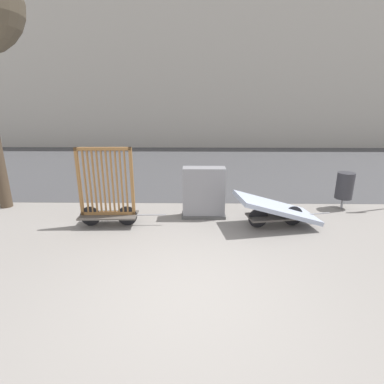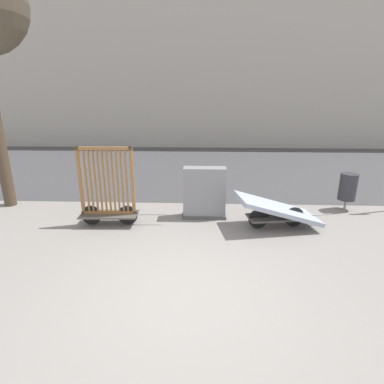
# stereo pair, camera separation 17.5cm
# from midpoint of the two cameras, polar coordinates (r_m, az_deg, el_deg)

# --- Properties ---
(ground_plane) EXTENTS (60.00, 60.00, 0.00)m
(ground_plane) POSITION_cam_midpoint_polar(r_m,az_deg,el_deg) (4.92, -1.53, -18.78)
(ground_plane) COLOR gray
(road_strip) EXTENTS (56.00, 10.25, 0.01)m
(road_strip) POSITION_cam_midpoint_polar(r_m,az_deg,el_deg) (13.62, 0.03, 5.10)
(road_strip) COLOR #424244
(road_strip) RESTS_ON ground_plane
(building_facade) EXTENTS (48.00, 4.00, 9.50)m
(building_facade) POSITION_cam_midpoint_polar(r_m,az_deg,el_deg) (20.51, 0.33, 22.56)
(building_facade) COLOR #B2ADA3
(building_facade) RESTS_ON ground_plane
(bike_cart_with_bedframe) EXTENTS (2.05, 0.60, 1.88)m
(bike_cart_with_bedframe) POSITION_cam_midpoint_polar(r_m,az_deg,el_deg) (7.26, -16.48, -1.02)
(bike_cart_with_bedframe) COLOR #4C4742
(bike_cart_with_bedframe) RESTS_ON ground_plane
(bike_cart_with_mattress) EXTENTS (2.37, 1.29, 0.81)m
(bike_cart_with_mattress) POSITION_cam_midpoint_polar(r_m,az_deg,el_deg) (7.26, 15.16, -3.20)
(bike_cart_with_mattress) COLOR #4C4742
(bike_cart_with_mattress) RESTS_ON ground_plane
(utility_cabinet) EXTENTS (1.11, 0.44, 1.29)m
(utility_cabinet) POSITION_cam_midpoint_polar(r_m,az_deg,el_deg) (7.52, 1.59, -0.43)
(utility_cabinet) COLOR #4C4C4C
(utility_cabinet) RESTS_ON ground_plane
(trash_bin) EXTENTS (0.45, 0.45, 1.01)m
(trash_bin) POSITION_cam_midpoint_polar(r_m,az_deg,el_deg) (9.05, 26.60, 1.06)
(trash_bin) COLOR gray
(trash_bin) RESTS_ON ground_plane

